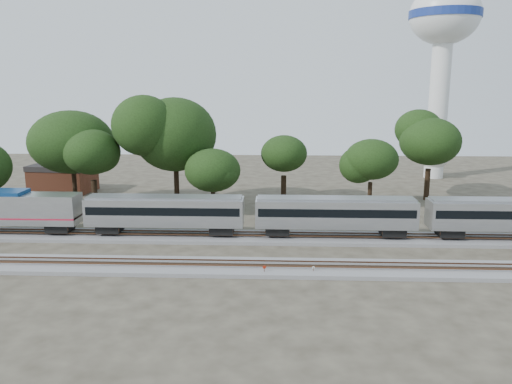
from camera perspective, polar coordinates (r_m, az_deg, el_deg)
ground at (r=53.51m, az=-3.06°, el=-7.27°), size 160.00×160.00×0.00m
track_far at (r=59.12m, az=-2.52°, el=-5.17°), size 160.00×5.00×0.73m
track_near at (r=49.70m, az=-3.50°, el=-8.56°), size 160.00×5.00×0.73m
train at (r=58.49m, az=9.19°, el=-2.30°), size 95.80×3.31×4.88m
switch_stand_red at (r=47.80m, az=0.96°, el=-8.82°), size 0.32×0.08×1.01m
switch_stand_white at (r=48.34m, az=6.57°, el=-8.78°), size 0.27×0.09×0.87m
switch_lever at (r=48.24m, az=4.21°, el=-9.29°), size 0.55×0.39×0.30m
water_tower at (r=103.78m, az=20.63°, el=16.31°), size 13.08×13.08×36.21m
brick_building at (r=91.11m, az=-21.18°, el=1.51°), size 10.60×8.06×4.73m
tree_1 at (r=77.67m, az=-20.35°, el=5.37°), size 9.88×9.88×13.92m
tree_2 at (r=73.44m, az=-18.25°, el=4.35°), size 8.82×8.82×12.43m
tree_3 at (r=74.12m, az=-9.25°, el=6.49°), size 10.94×10.94×15.43m
tree_4 at (r=68.26m, az=-4.98°, el=2.47°), size 6.55×6.55×9.23m
tree_5 at (r=77.15m, az=3.22°, el=4.40°), size 7.64×7.64×10.77m
tree_6 at (r=74.09m, az=13.05°, el=3.63°), size 7.42×7.42×10.47m
tree_7 at (r=82.30m, az=19.27°, el=5.46°), size 9.42×9.42×13.29m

